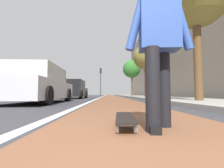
# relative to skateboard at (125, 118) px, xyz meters

# --- Properties ---
(ground_plane) EXTENTS (80.00, 80.00, 0.00)m
(ground_plane) POSITION_rel_skateboard_xyz_m (9.05, -0.18, -0.09)
(ground_plane) COLOR #38383D
(bike_lane_paint) EXTENTS (56.00, 2.15, 0.00)m
(bike_lane_paint) POSITION_rel_skateboard_xyz_m (23.05, -0.18, -0.09)
(bike_lane_paint) COLOR brown
(bike_lane_paint) RESTS_ON ground
(lane_stripe_white) EXTENTS (52.00, 0.16, 0.01)m
(lane_stripe_white) POSITION_rel_skateboard_xyz_m (19.05, 1.05, -0.09)
(lane_stripe_white) COLOR silver
(lane_stripe_white) RESTS_ON ground
(sidewalk_curb) EXTENTS (52.00, 3.20, 0.13)m
(sidewalk_curb) POSITION_rel_skateboard_xyz_m (17.05, -3.42, -0.03)
(sidewalk_curb) COLOR #9E9B93
(sidewalk_curb) RESTS_ON ground
(building_facade) EXTENTS (40.00, 1.20, 11.70)m
(building_facade) POSITION_rel_skateboard_xyz_m (21.05, -6.47, 5.76)
(building_facade) COLOR gray
(building_facade) RESTS_ON ground
(skateboard) EXTENTS (0.85, 0.25, 0.11)m
(skateboard) POSITION_rel_skateboard_xyz_m (0.00, 0.00, 0.00)
(skateboard) COLOR white
(skateboard) RESTS_ON ground
(skater_person) EXTENTS (0.45, 0.72, 1.64)m
(skater_person) POSITION_rel_skateboard_xyz_m (-0.15, -0.35, 0.84)
(skater_person) COLOR black
(skater_person) RESTS_ON ground
(parked_car_near) EXTENTS (4.62, 2.04, 1.47)m
(parked_car_near) POSITION_rel_skateboard_xyz_m (4.74, 3.03, 0.61)
(parked_car_near) COLOR #B7B7BC
(parked_car_near) RESTS_ON ground
(parked_car_mid) EXTENTS (4.05, 2.04, 1.47)m
(parked_car_mid) POSITION_rel_skateboard_xyz_m (11.27, 3.10, 0.61)
(parked_car_mid) COLOR black
(parked_car_mid) RESTS_ON ground
(traffic_light) EXTENTS (0.33, 0.28, 4.40)m
(traffic_light) POSITION_rel_skateboard_xyz_m (23.50, 1.45, 2.94)
(traffic_light) COLOR #2D2D2D
(traffic_light) RESTS_ON ground
(street_tree_mid) EXTENTS (2.15, 2.15, 4.66)m
(street_tree_mid) POSITION_rel_skateboard_xyz_m (12.06, -3.02, 3.45)
(street_tree_mid) COLOR brown
(street_tree_mid) RESTS_ON ground
(street_tree_far) EXTENTS (2.47, 2.47, 5.08)m
(street_tree_far) POSITION_rel_skateboard_xyz_m (20.55, -3.02, 3.73)
(street_tree_far) COLOR brown
(street_tree_far) RESTS_ON ground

